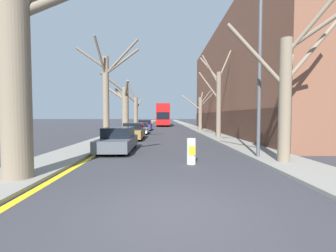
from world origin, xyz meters
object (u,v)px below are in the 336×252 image
at_px(parked_car_1, 133,131).
at_px(traffic_bollard, 191,151).
at_px(street_tree_left_3, 135,110).
at_px(street_tree_right_2, 200,110).
at_px(street_tree_right_0, 287,87).
at_px(parked_car_0, 118,140).
at_px(street_tree_right_1, 217,98).
at_px(street_tree_left_1, 107,92).
at_px(double_decker_bus, 163,114).
at_px(street_tree_left_2, 124,106).
at_px(street_tree_left_0, 18,54).
at_px(lamp_post, 258,61).
at_px(parked_car_3, 145,125).
at_px(parked_car_2, 140,128).

height_order(parked_car_1, traffic_bollard, parked_car_1).
height_order(street_tree_left_3, street_tree_right_2, street_tree_left_3).
xyz_separation_m(street_tree_right_0, parked_car_1, (-7.74, 10.32, -2.54)).
xyz_separation_m(street_tree_left_3, parked_car_0, (1.96, -23.75, -2.34)).
bearing_deg(traffic_bollard, street_tree_right_1, 71.18).
bearing_deg(street_tree_right_2, street_tree_right_0, -89.54).
distance_m(street_tree_left_1, street_tree_right_2, 15.78).
bearing_deg(double_decker_bus, street_tree_left_2, -103.54).
relative_size(street_tree_left_0, street_tree_right_2, 1.50).
xyz_separation_m(street_tree_left_1, street_tree_right_0, (9.43, -7.97, -0.61)).
relative_size(street_tree_left_2, parked_car_0, 1.64).
distance_m(street_tree_right_0, lamp_post, 1.88).
distance_m(street_tree_right_1, double_decker_bus, 26.61).
bearing_deg(double_decker_bus, street_tree_right_1, -79.33).
bearing_deg(street_tree_right_0, parked_car_3, 108.72).
distance_m(double_decker_bus, parked_car_2, 21.08).
bearing_deg(street_tree_left_1, street_tree_left_0, -90.68).
relative_size(street_tree_left_2, parked_car_3, 1.59).
distance_m(street_tree_left_2, lamp_post, 18.97).
relative_size(street_tree_left_0, street_tree_right_1, 1.04).
bearing_deg(parked_car_3, parked_car_0, -90.00).
distance_m(parked_car_0, parked_car_2, 12.57).
height_order(street_tree_left_1, double_decker_bus, street_tree_left_1).
height_order(street_tree_left_1, lamp_post, lamp_post).
height_order(double_decker_bus, parked_car_1, double_decker_bus).
relative_size(parked_car_1, traffic_bollard, 4.07).
relative_size(street_tree_right_1, traffic_bollard, 7.43).
height_order(parked_car_1, lamp_post, lamp_post).
distance_m(street_tree_left_1, street_tree_left_3, 19.47).
distance_m(street_tree_right_1, parked_car_2, 9.64).
bearing_deg(parked_car_2, parked_car_1, -90.00).
xyz_separation_m(lamp_post, traffic_bollard, (-3.15, -1.01, -3.99)).
xyz_separation_m(street_tree_left_0, parked_car_1, (1.81, 12.55, -3.22)).
bearing_deg(parked_car_1, street_tree_left_3, 96.55).
bearing_deg(street_tree_left_3, street_tree_right_0, -70.51).
height_order(street_tree_left_3, parked_car_0, street_tree_left_3).
xyz_separation_m(street_tree_left_0, traffic_bollard, (5.59, 2.30, -3.36)).
relative_size(street_tree_left_2, street_tree_right_1, 0.88).
height_order(parked_car_3, lamp_post, lamp_post).
height_order(street_tree_right_1, parked_car_2, street_tree_right_1).
relative_size(street_tree_right_0, parked_car_2, 1.73).
height_order(street_tree_left_3, traffic_bollard, street_tree_left_3).
bearing_deg(parked_car_2, double_decker_bus, 83.00).
distance_m(street_tree_right_2, double_decker_bus, 17.13).
distance_m(street_tree_left_0, parked_car_0, 6.97).
bearing_deg(double_decker_bus, street_tree_right_2, -72.97).
bearing_deg(street_tree_left_3, street_tree_left_1, -89.20).
xyz_separation_m(street_tree_left_2, street_tree_left_3, (0.14, 9.71, -0.22)).
distance_m(lamp_post, traffic_bollard, 5.18).
bearing_deg(parked_car_0, street_tree_right_0, -25.34).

